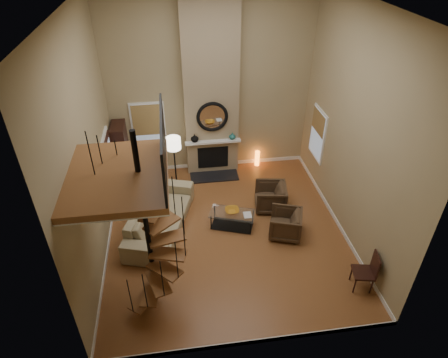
{
  "coord_description": "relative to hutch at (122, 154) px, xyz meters",
  "views": [
    {
      "loc": [
        -1.12,
        -7.47,
        6.88
      ],
      "look_at": [
        0.0,
        0.4,
        1.4
      ],
      "focal_mm": 30.99,
      "sensor_mm": 36.0,
      "label": 1
    }
  ],
  "objects": [
    {
      "name": "window_back",
      "position": [
        0.85,
        0.41,
        0.67
      ],
      "size": [
        1.02,
        0.06,
        1.52
      ],
      "color": "white",
      "rests_on": "back_wall"
    },
    {
      "name": "mirror_frame",
      "position": [
        2.75,
        0.03,
        1.0
      ],
      "size": [
        0.94,
        0.1,
        0.94
      ],
      "primitive_type": "torus",
      "rotation": [
        1.57,
        0.0,
        0.0
      ],
      "color": "black",
      "rests_on": "chimney_breast"
    },
    {
      "name": "baseboard_front",
      "position": [
        2.75,
        -6.05,
        -0.89
      ],
      "size": [
        6.0,
        0.02,
        0.12
      ],
      "primitive_type": "cube",
      "color": "white",
      "rests_on": "ground"
    },
    {
      "name": "right_wall",
      "position": [
        5.75,
        -2.81,
        1.8
      ],
      "size": [
        0.02,
        6.5,
        5.5
      ],
      "primitive_type": "cube",
      "color": "tan",
      "rests_on": "ground"
    },
    {
      "name": "hearth",
      "position": [
        2.75,
        -0.24,
        -0.93
      ],
      "size": [
        1.5,
        0.6,
        0.04
      ],
      "primitive_type": "cube",
      "color": "black",
      "rests_on": "ground"
    },
    {
      "name": "spiral_stair",
      "position": [
        0.97,
        -4.6,
        0.83
      ],
      "size": [
        1.47,
        1.47,
        4.06
      ],
      "color": "black",
      "rests_on": "ground"
    },
    {
      "name": "front_wall",
      "position": [
        2.75,
        -6.06,
        1.8
      ],
      "size": [
        6.0,
        0.02,
        5.5
      ],
      "primitive_type": "cube",
      "color": "tan",
      "rests_on": "ground"
    },
    {
      "name": "side_chair",
      "position": [
        5.53,
        -5.03,
        -0.42
      ],
      "size": [
        0.52,
        0.52,
        0.96
      ],
      "color": "black",
      "rests_on": "ground"
    },
    {
      "name": "entry_door",
      "position": [
        -0.2,
        -1.01,
        0.1
      ],
      "size": [
        0.1,
        1.05,
        2.16
      ],
      "color": "white",
      "rests_on": "ground"
    },
    {
      "name": "baseboard_left",
      "position": [
        -0.24,
        -2.81,
        -0.89
      ],
      "size": [
        0.02,
        6.5,
        0.12
      ],
      "primitive_type": "cube",
      "color": "white",
      "rests_on": "ground"
    },
    {
      "name": "window_right",
      "position": [
        5.73,
        -0.81,
        0.68
      ],
      "size": [
        0.06,
        1.02,
        1.52
      ],
      "color": "white",
      "rests_on": "right_wall"
    },
    {
      "name": "coffee_table",
      "position": [
        2.94,
        -2.63,
        -0.67
      ],
      "size": [
        1.29,
        0.94,
        0.44
      ],
      "color": "silver",
      "rests_on": "ground"
    },
    {
      "name": "sofa",
      "position": [
        1.07,
        -2.38,
        -0.55
      ],
      "size": [
        1.94,
        3.1,
        0.84
      ],
      "primitive_type": "imported",
      "rotation": [
        0.0,
        0.0,
        1.27
      ],
      "color": "tan",
      "rests_on": "ground"
    },
    {
      "name": "book",
      "position": [
        3.29,
        -2.78,
        -0.49
      ],
      "size": [
        0.21,
        0.27,
        0.03
      ],
      "primitive_type": "imported",
      "rotation": [
        0.0,
        0.0,
        -0.03
      ],
      "color": "gray",
      "rests_on": "coffee_table"
    },
    {
      "name": "vase_left",
      "position": [
        2.2,
        0.01,
        0.35
      ],
      "size": [
        0.24,
        0.24,
        0.25
      ],
      "primitive_type": "imported",
      "color": "black",
      "rests_on": "mantel"
    },
    {
      "name": "bowl",
      "position": [
        2.94,
        -2.58,
        -0.45
      ],
      "size": [
        0.37,
        0.37,
        0.09
      ],
      "primitive_type": "imported",
      "color": "#C68523",
      "rests_on": "coffee_table"
    },
    {
      "name": "accent_lamp",
      "position": [
        4.24,
        0.27,
        -0.7
      ],
      "size": [
        0.15,
        0.15,
        0.52
      ],
      "primitive_type": "cylinder",
      "color": "orange",
      "rests_on": "ground"
    },
    {
      "name": "baseboard_back",
      "position": [
        2.75,
        0.43,
        -0.89
      ],
      "size": [
        6.0,
        0.02,
        0.12
      ],
      "primitive_type": "cube",
      "color": "white",
      "rests_on": "ground"
    },
    {
      "name": "hutch",
      "position": [
        0.0,
        0.0,
        0.0
      ],
      "size": [
        0.4,
        0.84,
        1.88
      ],
      "primitive_type": "cube",
      "color": "black",
      "rests_on": "ground"
    },
    {
      "name": "back_wall",
      "position": [
        2.75,
        0.44,
        1.8
      ],
      "size": [
        6.0,
        0.02,
        5.5
      ],
      "primitive_type": "cube",
      "color": "tan",
      "rests_on": "ground"
    },
    {
      "name": "ground",
      "position": [
        2.75,
        -2.81,
        -0.95
      ],
      "size": [
        6.0,
        6.5,
        0.01
      ],
      "primitive_type": "cube",
      "color": "#A76736",
      "rests_on": "ground"
    },
    {
      "name": "ceiling",
      "position": [
        2.75,
        -2.81,
        4.54
      ],
      "size": [
        6.0,
        6.5,
        0.01
      ],
      "primitive_type": "cube",
      "color": "silver",
      "rests_on": "back_wall"
    },
    {
      "name": "mirror_disc",
      "position": [
        2.75,
        0.04,
        1.0
      ],
      "size": [
        0.8,
        0.01,
        0.8
      ],
      "primitive_type": "cylinder",
      "rotation": [
        1.57,
        0.0,
        0.0
      ],
      "color": "white",
      "rests_on": "chimney_breast"
    },
    {
      "name": "armchair_far",
      "position": [
        4.3,
        -3.15,
        -0.6
      ],
      "size": [
        1.01,
        0.99,
        0.73
      ],
      "primitive_type": "imported",
      "rotation": [
        0.0,
        0.0,
        -1.89
      ],
      "color": "#473220",
      "rests_on": "ground"
    },
    {
      "name": "baseboard_right",
      "position": [
        5.74,
        -2.81,
        -0.89
      ],
      "size": [
        0.02,
        6.5,
        0.12
      ],
      "primitive_type": "cube",
      "color": "white",
      "rests_on": "ground"
    },
    {
      "name": "chimney_breast",
      "position": [
        2.75,
        0.25,
        1.8
      ],
      "size": [
        1.6,
        0.38,
        5.5
      ],
      "primitive_type": "cube",
      "color": "#968161",
      "rests_on": "ground"
    },
    {
      "name": "left_wall",
      "position": [
        -0.25,
        -2.81,
        1.8
      ],
      "size": [
        0.02,
        6.5,
        5.5
      ],
      "primitive_type": "cube",
      "color": "tan",
      "rests_on": "ground"
    },
    {
      "name": "mantel",
      "position": [
        2.75,
        -0.03,
        0.2
      ],
      "size": [
        1.7,
        0.18,
        0.06
      ],
      "primitive_type": "cube",
      "color": "white",
      "rests_on": "chimney_breast"
    },
    {
      "name": "loft",
      "position": [
        0.71,
        -4.61,
        2.29
      ],
      "size": [
        1.7,
        2.2,
        1.09
      ],
      "color": "brown",
      "rests_on": "left_wall"
    },
    {
      "name": "armchair_near",
      "position": [
        4.2,
        -1.99,
        -0.6
      ],
      "size": [
        0.97,
        0.95,
        0.77
      ],
      "primitive_type": "imported",
      "rotation": [
        0.0,
        0.0,
        -1.73
      ],
      "color": "#473220",
      "rests_on": "ground"
    },
    {
      "name": "vase_right",
      "position": [
        3.35,
        0.01,
        0.33
      ],
      "size": [
        0.2,
        0.2,
        0.21
      ],
      "primitive_type": "imported",
      "color": "#1B5E5B",
      "rests_on": "mantel"
    },
    {
      "name": "floor_lamp",
      "position": [
        1.56,
        -0.67,
        0.46
      ],
      "size": [
        0.42,
        0.42,
        1.74
      ],
      "color": "black",
      "rests_on": "ground"
    },
    {
      "name": "firebox",
      "position": [
        2.75,
        0.05,
        -0.4
      ],
      "size": [
        0.95,
        0.02,
        0.72
      ],
      "primitive_type": "cube",
      "color": "black",
      "rests_on": "chimney_breast"
    }
  ]
}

